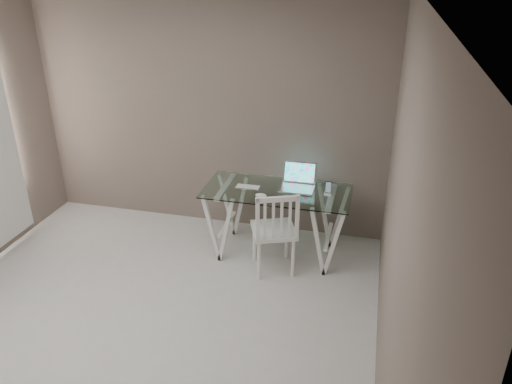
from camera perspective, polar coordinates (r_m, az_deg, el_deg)
room at (r=3.60m, az=-18.21°, el=4.66°), size 4.50×4.52×2.71m
desk at (r=5.26m, az=2.37°, el=-3.40°), size 1.50×0.70×0.75m
chair at (r=4.87m, az=2.19°, el=-4.25°), size 0.54×0.54×0.92m
laptop at (r=5.16m, az=4.82°, el=1.17°), size 0.35×0.32×0.24m
keyboard at (r=5.16m, az=-0.94°, el=0.59°), size 0.26×0.11×0.01m
mouse at (r=4.94m, az=0.57°, el=-0.39°), size 0.12×0.07×0.04m
phone_dock at (r=5.04m, az=8.23°, el=0.11°), size 0.07×0.07×0.14m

